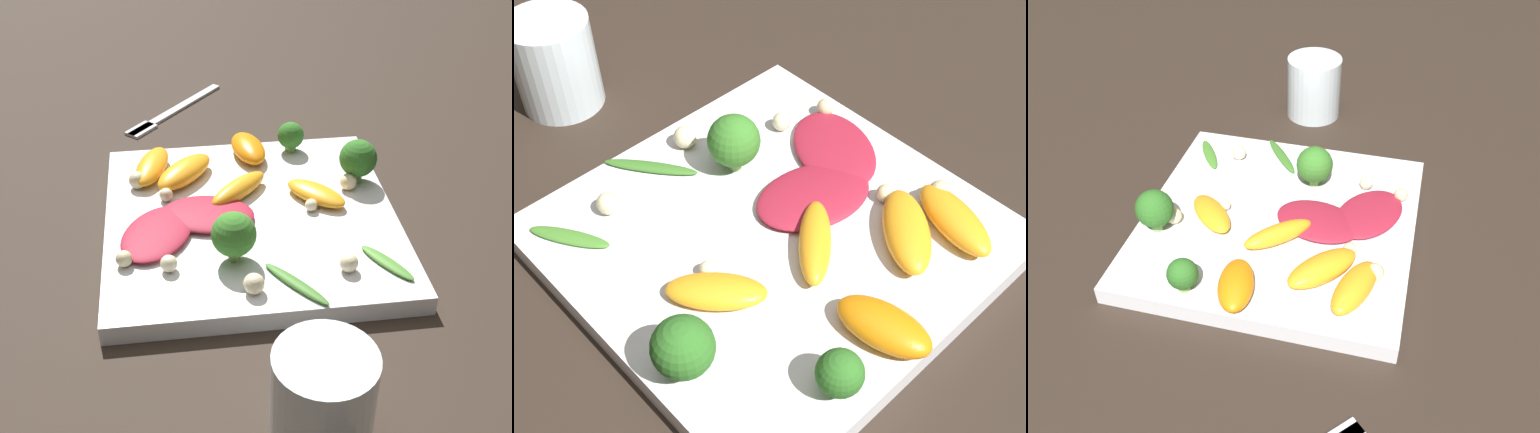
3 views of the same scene
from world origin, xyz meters
The scene contains 23 objects.
ground_plane centered at (0.00, 0.00, 0.00)m, with size 2.40×2.40×0.00m, color #2D231C.
plate centered at (0.00, 0.00, 0.01)m, with size 0.29×0.29×0.02m.
drinking_glass centered at (0.26, 0.02, 0.04)m, with size 0.07×0.07×0.08m.
radicchio_leaf_0 centered at (0.03, -0.09, 0.02)m, with size 0.11×0.10×0.01m.
radicchio_leaf_1 centered at (0.00, -0.04, 0.02)m, with size 0.08×0.10×0.01m.
orange_segment_0 centered at (-0.07, -0.06, 0.03)m, with size 0.08×0.08×0.02m.
orange_segment_1 centered at (-0.11, 0.01, 0.03)m, with size 0.07×0.05×0.02m.
orange_segment_2 centered at (-0.04, -0.01, 0.03)m, with size 0.07×0.07×0.02m.
orange_segment_3 centered at (-0.09, -0.10, 0.03)m, with size 0.08×0.05×0.02m.
orange_segment_4 centered at (-0.02, 0.07, 0.03)m, with size 0.07×0.07×0.02m.
broccoli_floret_0 centered at (-0.05, 0.12, 0.05)m, with size 0.04×0.04×0.05m.
broccoli_floret_1 centered at (0.07, -0.02, 0.05)m, with size 0.04×0.04×0.05m.
broccoli_floret_2 centered at (-0.12, 0.06, 0.04)m, with size 0.03×0.03×0.03m.
arugula_sprig_0 centered at (0.09, 0.11, 0.02)m, with size 0.06×0.04×0.00m.
arugula_sprig_1 centered at (0.11, 0.03, 0.02)m, with size 0.07×0.05×0.01m.
macadamia_nut_0 centered at (0.06, -0.12, 0.03)m, with size 0.02×0.02×0.02m.
macadamia_nut_1 centered at (0.00, 0.06, 0.03)m, with size 0.01×0.01×0.01m.
macadamia_nut_2 centered at (0.08, -0.08, 0.03)m, with size 0.02×0.02×0.02m.
macadamia_nut_3 centered at (-0.07, -0.11, 0.03)m, with size 0.02×0.02×0.02m.
macadamia_nut_4 centered at (0.10, 0.08, 0.03)m, with size 0.02×0.02×0.02m.
macadamia_nut_5 centered at (-0.03, 0.11, 0.03)m, with size 0.02×0.02×0.02m.
macadamia_nut_6 centered at (0.12, -0.01, 0.03)m, with size 0.02×0.02×0.02m.
macadamia_nut_7 centered at (-0.04, -0.08, 0.03)m, with size 0.01×0.01×0.01m.
Camera 2 is at (-0.25, 0.24, 0.41)m, focal length 50.00 mm.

